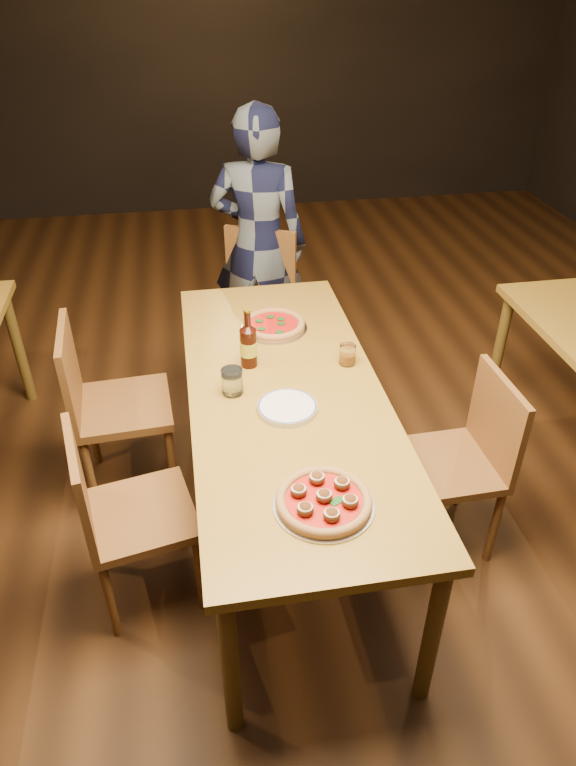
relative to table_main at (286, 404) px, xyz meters
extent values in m
plane|color=black|center=(0.00, 0.00, -0.68)|extent=(9.00, 9.00, 0.00)
plane|color=black|center=(0.00, 4.50, 0.82)|extent=(7.00, 0.00, 7.00)
cube|color=brown|center=(0.00, 0.00, 0.05)|extent=(0.80, 2.00, 0.04)
cylinder|color=brown|center=(-0.34, -0.94, -0.32)|extent=(0.06, 0.06, 0.71)
cylinder|color=brown|center=(-0.34, 0.94, -0.32)|extent=(0.06, 0.06, 0.71)
cylinder|color=brown|center=(0.34, -0.94, -0.32)|extent=(0.06, 0.06, 0.71)
cylinder|color=brown|center=(0.34, 0.94, -0.32)|extent=(0.06, 0.06, 0.71)
cylinder|color=brown|center=(-1.36, 1.24, -0.32)|extent=(0.06, 0.06, 0.71)
cylinder|color=brown|center=(1.36, 0.74, -0.32)|extent=(0.06, 0.06, 0.71)
cylinder|color=#B7B7BF|center=(0.01, -0.67, 0.07)|extent=(0.34, 0.34, 0.01)
cylinder|color=#B97E4D|center=(0.01, -0.67, 0.09)|extent=(0.31, 0.31, 0.02)
torus|color=#B97E4D|center=(0.01, -0.67, 0.10)|extent=(0.32, 0.32, 0.03)
cylinder|color=#9C0912|center=(0.01, -0.67, 0.10)|extent=(0.25, 0.25, 0.00)
cylinder|color=#B7B7BF|center=(0.03, 0.52, 0.07)|extent=(0.32, 0.32, 0.01)
cylinder|color=#B97E4D|center=(0.03, 0.52, 0.09)|extent=(0.29, 0.29, 0.02)
torus|color=#B97E4D|center=(0.03, 0.52, 0.10)|extent=(0.30, 0.30, 0.03)
cylinder|color=#9C0912|center=(0.03, 0.52, 0.10)|extent=(0.23, 0.23, 0.00)
cylinder|color=white|center=(-0.02, -0.14, 0.08)|extent=(0.24, 0.24, 0.02)
cylinder|color=black|center=(-0.13, 0.22, 0.16)|extent=(0.07, 0.07, 0.18)
cylinder|color=black|center=(-0.13, 0.22, 0.29)|extent=(0.03, 0.03, 0.09)
cylinder|color=gold|center=(-0.13, 0.22, 0.16)|extent=(0.07, 0.07, 0.07)
cylinder|color=white|center=(-0.22, 0.02, 0.13)|extent=(0.09, 0.09, 0.11)
cylinder|color=#A75C12|center=(0.30, 0.16, 0.12)|extent=(0.07, 0.07, 0.09)
imported|color=black|center=(0.08, 1.47, 0.12)|extent=(0.68, 0.56, 1.60)
camera|label=1|loc=(-0.36, -2.14, 1.59)|focal=30.00mm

